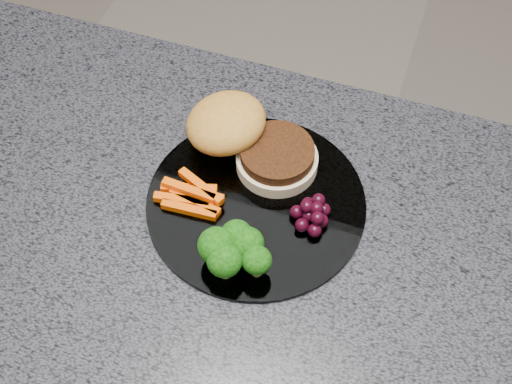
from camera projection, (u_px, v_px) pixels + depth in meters
countertop at (307, 290)px, 0.80m from camera, size 1.20×0.60×0.04m
plate at (256, 203)px, 0.84m from camera, size 0.26×0.26×0.01m
burger at (244, 138)px, 0.87m from camera, size 0.18×0.12×0.05m
carrot_sticks at (192, 196)px, 0.84m from camera, size 0.08×0.05×0.02m
broccoli at (233, 249)px, 0.77m from camera, size 0.08×0.07×0.05m
grape_bunch at (312, 214)px, 0.82m from camera, size 0.05×0.05×0.03m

